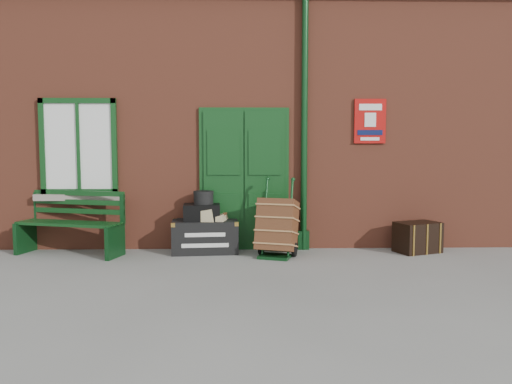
{
  "coord_description": "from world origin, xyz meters",
  "views": [
    {
      "loc": [
        -0.3,
        -6.46,
        1.62
      ],
      "look_at": [
        -0.13,
        0.6,
        1.0
      ],
      "focal_mm": 35.0,
      "sensor_mm": 36.0,
      "label": 1
    }
  ],
  "objects_px": {
    "bench": "(72,221)",
    "porter_trolley": "(277,227)",
    "houdini_trunk": "(205,236)",
    "dark_trunk": "(417,237)"
  },
  "relations": [
    {
      "from": "bench",
      "to": "porter_trolley",
      "type": "height_order",
      "value": "porter_trolley"
    },
    {
      "from": "houdini_trunk",
      "to": "porter_trolley",
      "type": "bearing_deg",
      "value": -20.48
    },
    {
      "from": "bench",
      "to": "porter_trolley",
      "type": "relative_size",
      "value": 1.46
    },
    {
      "from": "bench",
      "to": "houdini_trunk",
      "type": "distance_m",
      "value": 2.05
    },
    {
      "from": "houdini_trunk",
      "to": "dark_trunk",
      "type": "bearing_deg",
      "value": -5.82
    },
    {
      "from": "bench",
      "to": "houdini_trunk",
      "type": "bearing_deg",
      "value": 17.71
    },
    {
      "from": "porter_trolley",
      "to": "dark_trunk",
      "type": "distance_m",
      "value": 2.24
    },
    {
      "from": "bench",
      "to": "houdini_trunk",
      "type": "height_order",
      "value": "bench"
    },
    {
      "from": "bench",
      "to": "dark_trunk",
      "type": "relative_size",
      "value": 2.58
    },
    {
      "from": "bench",
      "to": "porter_trolley",
      "type": "bearing_deg",
      "value": 11.27
    }
  ]
}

